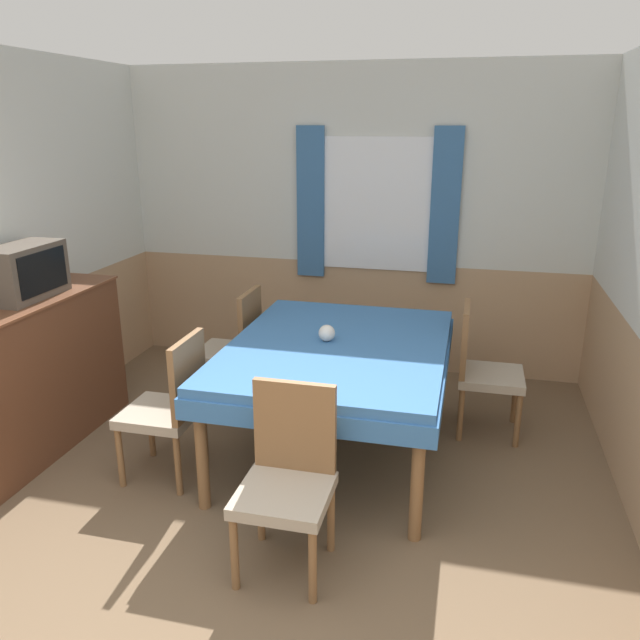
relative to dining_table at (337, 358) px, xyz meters
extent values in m
cube|color=silver|center=(-0.23, 1.63, 1.10)|extent=(4.38, 0.05, 1.65)
cube|color=tan|center=(-0.23, 1.63, -0.20)|extent=(4.38, 0.05, 0.95)
cube|color=white|center=(-0.01, 1.59, 0.79)|extent=(1.00, 0.01, 1.11)
cube|color=#386699|center=(-0.59, 1.57, 0.79)|extent=(0.24, 0.03, 1.28)
cube|color=#386699|center=(0.56, 1.57, 0.79)|extent=(0.24, 0.03, 1.28)
cube|color=tan|center=(-2.25, -0.25, -0.20)|extent=(0.05, 4.10, 0.95)
cube|color=#386BA8|center=(0.00, 0.00, 0.07)|extent=(1.37, 1.79, 0.06)
cube|color=#386BA8|center=(0.00, 0.00, -0.02)|extent=(1.40, 1.82, 0.12)
cylinder|color=brown|center=(-0.60, -0.81, -0.32)|extent=(0.07, 0.07, 0.71)
cylinder|color=brown|center=(0.60, -0.81, -0.32)|extent=(0.07, 0.07, 0.71)
cylinder|color=brown|center=(-0.60, 0.81, -0.32)|extent=(0.07, 0.07, 0.71)
cylinder|color=brown|center=(0.60, 0.81, -0.32)|extent=(0.07, 0.07, 0.71)
cylinder|color=brown|center=(-1.18, -0.73, -0.48)|extent=(0.04, 0.04, 0.39)
cylinder|color=brown|center=(-1.18, -0.35, -0.48)|extent=(0.04, 0.04, 0.39)
cylinder|color=brown|center=(-0.80, -0.73, -0.48)|extent=(0.04, 0.04, 0.39)
cylinder|color=brown|center=(-0.80, -0.35, -0.48)|extent=(0.04, 0.04, 0.39)
cube|color=tan|center=(-0.99, -0.54, -0.25)|extent=(0.44, 0.44, 0.06)
cube|color=brown|center=(-0.79, -0.54, 0.02)|extent=(0.04, 0.42, 0.47)
cylinder|color=brown|center=(0.19, -1.39, -0.48)|extent=(0.04, 0.04, 0.39)
cylinder|color=brown|center=(-0.19, -1.39, -0.48)|extent=(0.04, 0.04, 0.39)
cylinder|color=brown|center=(0.19, -1.01, -0.48)|extent=(0.04, 0.04, 0.39)
cylinder|color=brown|center=(-0.19, -1.01, -0.48)|extent=(0.04, 0.04, 0.39)
cube|color=tan|center=(0.00, -1.20, -0.25)|extent=(0.44, 0.44, 0.06)
cube|color=brown|center=(0.00, -1.00, 0.02)|extent=(0.42, 0.04, 0.47)
cylinder|color=brown|center=(-1.18, 0.35, -0.48)|extent=(0.04, 0.04, 0.39)
cylinder|color=brown|center=(-1.18, 0.73, -0.48)|extent=(0.04, 0.04, 0.39)
cylinder|color=brown|center=(-0.80, 0.35, -0.48)|extent=(0.04, 0.04, 0.39)
cylinder|color=brown|center=(-0.80, 0.73, -0.48)|extent=(0.04, 0.04, 0.39)
cube|color=tan|center=(-0.99, 0.54, -0.25)|extent=(0.44, 0.44, 0.06)
cube|color=brown|center=(-0.79, 0.54, 0.02)|extent=(0.04, 0.42, 0.47)
cylinder|color=brown|center=(1.18, 0.73, -0.48)|extent=(0.04, 0.04, 0.39)
cylinder|color=brown|center=(1.18, 0.35, -0.48)|extent=(0.04, 0.04, 0.39)
cylinder|color=brown|center=(0.80, 0.73, -0.48)|extent=(0.04, 0.04, 0.39)
cylinder|color=brown|center=(0.80, 0.35, -0.48)|extent=(0.04, 0.04, 0.39)
cube|color=tan|center=(0.99, 0.54, -0.25)|extent=(0.44, 0.44, 0.06)
cube|color=brown|center=(0.79, 0.54, 0.02)|extent=(0.04, 0.42, 0.47)
cube|color=brown|center=(-1.98, -0.45, -0.15)|extent=(0.44, 1.57, 1.04)
cube|color=brown|center=(-1.98, -0.45, 0.36)|extent=(0.46, 1.59, 0.02)
cube|color=#51473D|center=(-2.00, -0.33, 0.54)|extent=(0.28, 0.55, 0.35)
cube|color=black|center=(-1.85, -0.33, 0.54)|extent=(0.01, 0.45, 0.26)
sphere|color=silver|center=(-0.08, 0.03, 0.15)|extent=(0.11, 0.11, 0.11)
camera|label=1|loc=(0.79, -3.68, 1.46)|focal=35.00mm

